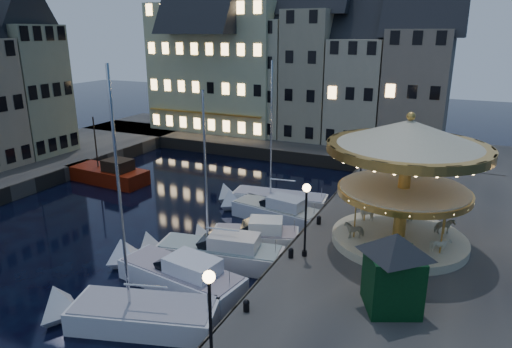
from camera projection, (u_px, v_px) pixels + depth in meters
The scene contains 30 objects.
ground at pixel (185, 258), 27.47m from camera, with size 160.00×160.00×0.00m, color black.
quay_east at pixel (442, 252), 26.81m from camera, with size 16.00×56.00×1.30m, color #474442.
quay_north at pixel (259, 140), 54.71m from camera, with size 44.00×12.00×1.30m, color #474442.
quaywall_e at pixel (312, 229), 30.04m from camera, with size 0.15×44.00×1.30m, color #47423A.
quaywall_n at pixel (252, 153), 48.72m from camera, with size 48.00×0.15×1.30m, color #47423A.
quaywall_w at pixel (8, 195), 36.27m from camera, with size 0.15×44.00×1.30m, color #47423A.
streetlamp_a at pixel (210, 309), 15.58m from camera, with size 0.44×0.44×4.17m.
streetlamp_b at pixel (306, 210), 24.22m from camera, with size 0.44×0.44×4.17m.
streetlamp_c at pixel (362, 152), 35.89m from camera, with size 0.44×0.44×4.17m.
bollard_a at pixel (246, 305), 20.00m from camera, with size 0.30×0.30×0.57m.
bollard_b at pixel (291, 252), 24.76m from camera, with size 0.30×0.30×0.57m.
bollard_c at pixel (319, 220), 29.08m from camera, with size 0.30×0.30×0.57m.
bollard_d at pixel (341, 193), 33.83m from camera, with size 0.30×0.30×0.57m.
townhouse_na at pixel (184, 74), 58.95m from camera, with size 5.50×8.00×12.80m.
townhouse_nb at pixel (221, 72), 56.60m from camera, with size 6.16×8.00×13.80m.
townhouse_nc at pixel (266, 69), 54.01m from camera, with size 6.82×8.00×14.80m.
townhouse_nd at pixel (312, 66), 51.54m from camera, with size 5.50×8.00×15.80m.
townhouse_ne at pixel (359, 82), 49.79m from camera, with size 6.16×8.00×12.80m.
townhouse_nf at pixel (418, 80), 47.19m from camera, with size 6.82×8.00×13.80m.
townhouse_wc at pixel (21, 80), 44.89m from camera, with size 8.80×5.50×14.20m.
hotel_corner at pixel (221, 59), 56.13m from camera, with size 17.60×9.00×16.80m.
motorboat_a at pixel (133, 315), 21.12m from camera, with size 7.82×4.58×13.02m.
motorboat_b at pixel (175, 274), 24.40m from camera, with size 8.27×3.45×2.15m.
motorboat_c at pixel (214, 252), 26.76m from camera, with size 8.47×3.49×11.19m.
motorboat_d at pixel (249, 238), 28.74m from camera, with size 6.42×3.92×2.15m.
motorboat_e at pixel (272, 211), 33.01m from camera, with size 7.68×3.27×2.15m.
motorboat_f at pixel (272, 200), 35.49m from camera, with size 8.35×3.09×11.03m.
red_fishing_boat at pixel (108, 175), 41.20m from camera, with size 8.04×3.21×6.07m.
carousel at pixel (407, 159), 25.04m from camera, with size 8.78×8.78×7.69m.
ticket_kiosk at pixel (395, 258), 19.62m from camera, with size 3.51×3.51×4.12m.
Camera 1 is at (14.33, -20.55, 13.08)m, focal length 32.00 mm.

